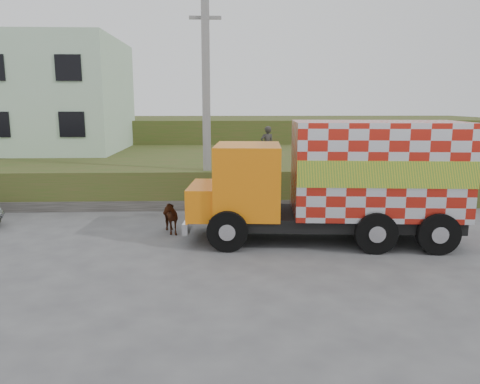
{
  "coord_description": "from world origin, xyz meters",
  "views": [
    {
      "loc": [
        -0.42,
        -13.63,
        4.08
      ],
      "look_at": [
        0.15,
        0.99,
        1.3
      ],
      "focal_mm": 35.0,
      "sensor_mm": 36.0,
      "label": 1
    }
  ],
  "objects_px": {
    "utility_pole": "(206,103)",
    "cow": "(168,216)",
    "cargo_truck": "(339,180)",
    "pedestrian": "(267,145)"
  },
  "relations": [
    {
      "from": "cargo_truck",
      "to": "cow",
      "type": "relative_size",
      "value": 6.39
    },
    {
      "from": "cow",
      "to": "pedestrian",
      "type": "distance_m",
      "value": 6.71
    },
    {
      "from": "utility_pole",
      "to": "cow",
      "type": "bearing_deg",
      "value": -107.67
    },
    {
      "from": "cow",
      "to": "cargo_truck",
      "type": "bearing_deg",
      "value": -32.62
    },
    {
      "from": "pedestrian",
      "to": "cow",
      "type": "bearing_deg",
      "value": 37.91
    },
    {
      "from": "cow",
      "to": "pedestrian",
      "type": "height_order",
      "value": "pedestrian"
    },
    {
      "from": "cargo_truck",
      "to": "utility_pole",
      "type": "bearing_deg",
      "value": 135.62
    },
    {
      "from": "utility_pole",
      "to": "pedestrian",
      "type": "xyz_separation_m",
      "value": [
        2.51,
        1.66,
        -1.76
      ]
    },
    {
      "from": "utility_pole",
      "to": "pedestrian",
      "type": "relative_size",
      "value": 4.9
    },
    {
      "from": "utility_pole",
      "to": "pedestrian",
      "type": "bearing_deg",
      "value": 33.49
    }
  ]
}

